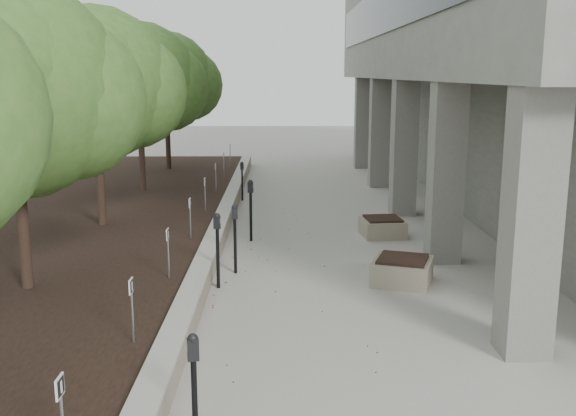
{
  "coord_description": "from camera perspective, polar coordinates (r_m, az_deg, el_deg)",
  "views": [
    {
      "loc": [
        -0.24,
        -8.24,
        4.16
      ],
      "look_at": [
        -0.1,
        5.71,
        1.29
      ],
      "focal_mm": 40.71,
      "sensor_mm": 36.0,
      "label": 1
    }
  ],
  "objects": [
    {
      "name": "parking_meter_4",
      "position": [
        16.42,
        -3.27,
        -0.22
      ],
      "size": [
        0.17,
        0.14,
        1.58
      ],
      "primitive_type": null,
      "rotation": [
        0.0,
        0.0,
        -0.17
      ],
      "color": "black",
      "rests_on": "ground"
    },
    {
      "name": "crabapple_tree_5",
      "position": [
        26.65,
        -10.57,
        9.21
      ],
      "size": [
        4.6,
        4.0,
        5.44
      ],
      "primitive_type": null,
      "color": "#386125",
      "rests_on": "planting_bed"
    },
    {
      "name": "parking_sign_6",
      "position": [
        21.11,
        -6.32,
        2.63
      ],
      "size": [
        0.04,
        0.22,
        0.96
      ],
      "primitive_type": null,
      "color": "black",
      "rests_on": "planting_bed"
    },
    {
      "name": "retaining_wall",
      "position": [
        17.75,
        -5.7,
        -1.14
      ],
      "size": [
        0.39,
        26.0,
        0.5
      ],
      "primitive_type": null,
      "color": "#9E927D",
      "rests_on": "ground"
    },
    {
      "name": "parking_sign_7",
      "position": [
        24.06,
        -5.62,
        3.75
      ],
      "size": [
        0.04,
        0.22,
        0.96
      ],
      "primitive_type": null,
      "color": "black",
      "rests_on": "planting_bed"
    },
    {
      "name": "parking_sign_2",
      "position": [
        9.57,
        -13.45,
        -8.75
      ],
      "size": [
        0.04,
        0.22,
        0.96
      ],
      "primitive_type": null,
      "color": "black",
      "rests_on": "planting_bed"
    },
    {
      "name": "parking_sign_3",
      "position": [
        12.37,
        -10.41,
        -3.94
      ],
      "size": [
        0.04,
        0.22,
        0.96
      ],
      "primitive_type": null,
      "color": "black",
      "rests_on": "planting_bed"
    },
    {
      "name": "ground",
      "position": [
        9.24,
        0.99,
        -15.14
      ],
      "size": [
        90.0,
        90.0,
        0.0
      ],
      "primitive_type": "plane",
      "color": "#A9A49B",
      "rests_on": "ground"
    },
    {
      "name": "planter_front",
      "position": [
        13.47,
        9.94,
        -5.36
      ],
      "size": [
        1.43,
        1.43,
        0.53
      ],
      "primitive_type": null,
      "rotation": [
        0.0,
        0.0,
        -0.33
      ],
      "color": "#9E927D",
      "rests_on": "ground"
    },
    {
      "name": "crabapple_tree_3",
      "position": [
        16.9,
        -16.39,
        7.65
      ],
      "size": [
        4.6,
        4.0,
        5.44
      ],
      "primitive_type": null,
      "color": "#386125",
      "rests_on": "planting_bed"
    },
    {
      "name": "parking_sign_4",
      "position": [
        15.25,
        -8.53,
        -0.92
      ],
      "size": [
        0.04,
        0.22,
        0.96
      ],
      "primitive_type": null,
      "color": "black",
      "rests_on": "planting_bed"
    },
    {
      "name": "crabapple_tree_4",
      "position": [
        21.75,
        -12.83,
        8.62
      ],
      "size": [
        4.6,
        4.0,
        5.44
      ],
      "primitive_type": null,
      "color": "#386125",
      "rests_on": "planting_bed"
    },
    {
      "name": "parking_sign_5",
      "position": [
        18.17,
        -7.25,
        1.14
      ],
      "size": [
        0.04,
        0.22,
        0.96
      ],
      "primitive_type": null,
      "color": "black",
      "rests_on": "planting_bed"
    },
    {
      "name": "parking_meter_5",
      "position": [
        21.78,
        -4.03,
        2.36
      ],
      "size": [
        0.14,
        0.11,
        1.31
      ],
      "primitive_type": null,
      "rotation": [
        0.0,
        0.0,
        0.11
      ],
      "color": "black",
      "rests_on": "ground"
    },
    {
      "name": "planter_back",
      "position": [
        17.21,
        8.26,
        -1.63
      ],
      "size": [
        1.16,
        1.16,
        0.49
      ],
      "primitive_type": null,
      "rotation": [
        0.0,
        0.0,
        0.1
      ],
      "color": "#9E927D",
      "rests_on": "ground"
    },
    {
      "name": "parking_meter_3",
      "position": [
        13.8,
        -4.65,
        -2.71
      ],
      "size": [
        0.16,
        0.12,
        1.5
      ],
      "primitive_type": null,
      "rotation": [
        0.0,
        0.0,
        0.1
      ],
      "color": "black",
      "rests_on": "ground"
    },
    {
      "name": "parking_sign_8",
      "position": [
        27.02,
        -5.07,
        4.62
      ],
      "size": [
        0.04,
        0.22,
        0.96
      ],
      "primitive_type": null,
      "color": "black",
      "rests_on": "planting_bed"
    },
    {
      "name": "crabapple_tree_2",
      "position": [
        12.18,
        -22.71,
        5.84
      ],
      "size": [
        4.6,
        4.0,
        5.44
      ],
      "primitive_type": null,
      "color": "#386125",
      "rests_on": "planting_bed"
    },
    {
      "name": "planting_bed",
      "position": [
        18.46,
        -17.13,
        -1.27
      ],
      "size": [
        7.0,
        26.0,
        0.4
      ],
      "primitive_type": "cube",
      "color": "black",
      "rests_on": "ground"
    },
    {
      "name": "berry_scatter",
      "position": [
        13.88,
        0.02,
        -5.76
      ],
      "size": [
        3.3,
        14.1,
        0.02
      ],
      "primitive_type": null,
      "color": "#930C0A",
      "rests_on": "ground"
    },
    {
      "name": "parking_meter_2",
      "position": [
        12.88,
        -6.16,
        -3.73
      ],
      "size": [
        0.16,
        0.13,
        1.52
      ],
      "primitive_type": null,
      "rotation": [
        0.0,
        0.0,
        -0.12
      ],
      "color": "black",
      "rests_on": "ground"
    },
    {
      "name": "parking_meter_1",
      "position": [
        7.43,
        -8.17,
        -16.0
      ],
      "size": [
        0.16,
        0.13,
        1.46
      ],
      "primitive_type": null,
      "rotation": [
        0.0,
        0.0,
        0.22
      ],
      "color": "black",
      "rests_on": "ground"
    }
  ]
}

